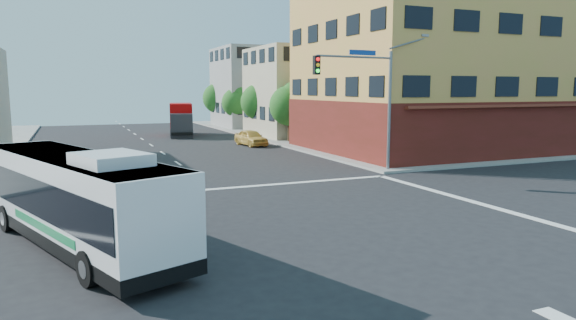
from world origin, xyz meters
name	(u,v)px	position (x,y,z in m)	size (l,w,h in m)	color
ground	(294,242)	(0.00, 0.00, 0.00)	(120.00, 120.00, 0.00)	black
sidewalk_ne	(443,129)	(35.00, 35.00, 0.07)	(50.00, 50.00, 0.15)	gray
corner_building_ne	(433,76)	(19.99, 18.48, 5.89)	(18.10, 15.44, 14.00)	#D2904B
building_east_near	(312,92)	(16.98, 33.98, 4.51)	(12.06, 10.06, 9.00)	tan
building_east_far	(265,88)	(16.98, 47.98, 5.01)	(12.06, 10.06, 10.00)	gray
signal_mast_ne	(366,87)	(9.08, 10.62, 4.98)	(7.91, 1.13, 8.07)	slate
street_tree_a	(291,103)	(11.90, 27.92, 3.59)	(3.60, 3.60, 5.53)	#351E13
street_tree_b	(260,100)	(11.90, 35.92, 3.75)	(3.80, 3.80, 5.79)	#351E13
street_tree_c	(237,101)	(11.90, 43.92, 3.46)	(3.40, 3.40, 5.29)	#351E13
street_tree_d	(219,96)	(11.90, 51.92, 3.88)	(4.00, 4.00, 6.03)	#351E13
transit_bus	(75,198)	(-6.38, 2.15, 1.55)	(5.88, 10.83, 3.17)	black
box_truck	(181,120)	(4.26, 39.06, 1.62)	(3.44, 7.69, 3.34)	#28272C
parked_car	(251,138)	(7.89, 27.21, 0.69)	(1.63, 4.06, 1.38)	gold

